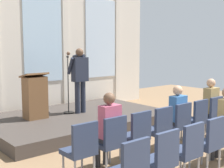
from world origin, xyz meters
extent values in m
cube|color=silver|center=(0.00, 6.59, 2.21)|extent=(8.23, 0.10, 4.43)
cube|color=silver|center=(0.00, 6.53, 2.32)|extent=(1.26, 0.04, 2.64)
cube|color=silver|center=(0.78, 6.54, 2.21)|extent=(0.20, 0.08, 4.43)
cube|color=silver|center=(2.19, 6.53, 2.32)|extent=(1.26, 0.04, 2.64)
cube|color=silver|center=(2.97, 6.54, 2.21)|extent=(0.20, 0.08, 4.43)
cube|color=#3F3833|center=(0.00, 4.80, 0.14)|extent=(4.63, 2.99, 0.28)
cylinder|color=#232838|center=(0.11, 4.88, 0.71)|extent=(0.14, 0.14, 0.86)
cylinder|color=#232838|center=(0.29, 4.88, 0.71)|extent=(0.14, 0.14, 0.86)
cube|color=#232838|center=(0.20, 4.88, 1.46)|extent=(0.42, 0.22, 0.64)
cube|color=#26663F|center=(0.20, 5.00, 1.54)|extent=(0.06, 0.01, 0.39)
sphere|color=brown|center=(0.20, 4.89, 1.92)|extent=(0.21, 0.21, 0.21)
cylinder|color=#232838|center=(-0.04, 4.96, 1.57)|extent=(0.09, 0.28, 0.45)
cylinder|color=#232838|center=(0.34, 5.02, 1.79)|extent=(0.15, 0.36, 0.15)
cylinder|color=#232838|center=(0.29, 5.15, 1.82)|extent=(0.11, 0.34, 0.15)
sphere|color=brown|center=(0.17, 5.41, 1.88)|extent=(0.10, 0.10, 0.10)
cylinder|color=black|center=(-0.07, 5.05, 0.30)|extent=(0.28, 0.28, 0.03)
cylinder|color=black|center=(-0.07, 5.05, 1.04)|extent=(0.02, 0.02, 1.45)
sphere|color=#262626|center=(-0.07, 5.05, 1.80)|extent=(0.07, 0.07, 0.07)
cube|color=brown|center=(-1.03, 5.08, 0.81)|extent=(0.52, 0.40, 1.05)
cube|color=brown|center=(-1.03, 5.10, 1.37)|extent=(0.60, 0.48, 0.14)
cylinder|color=#99999E|center=(-1.64, 2.15, 0.20)|extent=(0.04, 0.04, 0.40)
cylinder|color=#99999E|center=(-2.00, 2.15, 0.20)|extent=(0.04, 0.04, 0.40)
cylinder|color=#99999E|center=(-1.64, 1.81, 0.20)|extent=(0.04, 0.04, 0.40)
cube|color=#2D3851|center=(-1.82, 1.98, 0.44)|extent=(0.46, 0.44, 0.08)
cube|color=#2D3851|center=(-1.82, 1.79, 0.71)|extent=(0.46, 0.06, 0.46)
cylinder|color=#99999E|center=(-1.03, 2.15, 0.20)|extent=(0.04, 0.04, 0.40)
cylinder|color=#99999E|center=(-1.39, 2.15, 0.20)|extent=(0.04, 0.04, 0.40)
cylinder|color=#99999E|center=(-1.03, 1.81, 0.20)|extent=(0.04, 0.04, 0.40)
cylinder|color=#99999E|center=(-1.39, 1.81, 0.20)|extent=(0.04, 0.04, 0.40)
cube|color=#2D3851|center=(-1.21, 1.98, 0.44)|extent=(0.46, 0.44, 0.08)
cube|color=#2D3851|center=(-1.21, 1.79, 0.71)|extent=(0.46, 0.06, 0.46)
cylinder|color=#2D2D33|center=(-1.30, 2.16, 0.22)|extent=(0.10, 0.10, 0.44)
cylinder|color=#2D2D33|center=(-1.12, 2.16, 0.22)|extent=(0.10, 0.10, 0.44)
cube|color=#2D2D33|center=(-1.21, 2.04, 0.50)|extent=(0.34, 0.36, 0.12)
cube|color=#B24C66|center=(-1.21, 1.93, 0.84)|extent=(0.36, 0.20, 0.56)
sphere|color=brown|center=(-1.21, 1.95, 1.23)|extent=(0.20, 0.20, 0.20)
cylinder|color=#99999E|center=(-0.43, 2.15, 0.20)|extent=(0.04, 0.04, 0.40)
cylinder|color=#99999E|center=(-0.79, 2.15, 0.20)|extent=(0.04, 0.04, 0.40)
cylinder|color=#99999E|center=(-0.43, 1.81, 0.20)|extent=(0.04, 0.04, 0.40)
cylinder|color=#99999E|center=(-0.79, 1.81, 0.20)|extent=(0.04, 0.04, 0.40)
cube|color=#2D3851|center=(-0.61, 1.98, 0.44)|extent=(0.46, 0.44, 0.08)
cube|color=#2D3851|center=(-0.61, 1.79, 0.71)|extent=(0.46, 0.06, 0.46)
cylinder|color=#99999E|center=(0.18, 2.15, 0.20)|extent=(0.04, 0.04, 0.40)
cylinder|color=#99999E|center=(-0.18, 2.15, 0.20)|extent=(0.04, 0.04, 0.40)
cylinder|color=#99999E|center=(0.18, 1.81, 0.20)|extent=(0.04, 0.04, 0.40)
cylinder|color=#99999E|center=(-0.18, 1.81, 0.20)|extent=(0.04, 0.04, 0.40)
cube|color=#2D3851|center=(0.00, 1.98, 0.44)|extent=(0.46, 0.44, 0.08)
cube|color=#2D3851|center=(0.00, 1.79, 0.71)|extent=(0.46, 0.06, 0.46)
cylinder|color=#99999E|center=(0.79, 2.15, 0.20)|extent=(0.04, 0.04, 0.40)
cylinder|color=#99999E|center=(0.43, 2.15, 0.20)|extent=(0.04, 0.04, 0.40)
cylinder|color=#99999E|center=(0.79, 1.81, 0.20)|extent=(0.04, 0.04, 0.40)
cylinder|color=#99999E|center=(0.43, 1.81, 0.20)|extent=(0.04, 0.04, 0.40)
cube|color=#2D3851|center=(0.61, 1.98, 0.44)|extent=(0.46, 0.44, 0.08)
cube|color=#2D3851|center=(0.61, 1.79, 0.71)|extent=(0.46, 0.06, 0.46)
cylinder|color=#2D2D33|center=(0.52, 2.16, 0.22)|extent=(0.10, 0.10, 0.44)
cylinder|color=#2D2D33|center=(0.70, 2.16, 0.22)|extent=(0.10, 0.10, 0.44)
cube|color=#2D2D33|center=(0.61, 2.04, 0.50)|extent=(0.34, 0.36, 0.12)
cube|color=#3366A5|center=(0.61, 1.93, 0.82)|extent=(0.36, 0.20, 0.52)
sphere|color=tan|center=(0.61, 1.95, 1.19)|extent=(0.20, 0.20, 0.20)
cylinder|color=#99999E|center=(1.39, 2.15, 0.20)|extent=(0.04, 0.04, 0.40)
cylinder|color=#99999E|center=(1.03, 2.15, 0.20)|extent=(0.04, 0.04, 0.40)
cylinder|color=#99999E|center=(1.39, 1.81, 0.20)|extent=(0.04, 0.04, 0.40)
cylinder|color=#99999E|center=(1.03, 1.81, 0.20)|extent=(0.04, 0.04, 0.40)
cube|color=#2D3851|center=(1.21, 1.98, 0.44)|extent=(0.46, 0.44, 0.08)
cube|color=#2D3851|center=(1.21, 1.79, 0.71)|extent=(0.46, 0.06, 0.46)
cylinder|color=#99999E|center=(2.00, 2.15, 0.20)|extent=(0.04, 0.04, 0.40)
cylinder|color=#99999E|center=(1.64, 2.15, 0.20)|extent=(0.04, 0.04, 0.40)
cylinder|color=#99999E|center=(2.00, 1.81, 0.20)|extent=(0.04, 0.04, 0.40)
cylinder|color=#99999E|center=(1.64, 1.81, 0.20)|extent=(0.04, 0.04, 0.40)
cube|color=#2D3851|center=(1.82, 1.98, 0.44)|extent=(0.46, 0.44, 0.08)
cube|color=#2D3851|center=(1.82, 1.79, 0.71)|extent=(0.46, 0.06, 0.46)
cylinder|color=#2D2D33|center=(1.73, 2.16, 0.22)|extent=(0.10, 0.10, 0.44)
cylinder|color=#2D2D33|center=(1.91, 2.16, 0.22)|extent=(0.10, 0.10, 0.44)
cube|color=#2D2D33|center=(1.82, 2.04, 0.50)|extent=(0.34, 0.36, 0.12)
cube|color=#997F4C|center=(1.82, 1.93, 0.85)|extent=(0.36, 0.20, 0.58)
sphere|color=tan|center=(1.82, 1.95, 1.25)|extent=(0.20, 0.20, 0.20)
cube|color=#2D3851|center=(-1.82, 0.69, 0.71)|extent=(0.46, 0.06, 0.46)
cube|color=#2D3851|center=(-1.21, 0.88, 0.44)|extent=(0.46, 0.44, 0.08)
cube|color=#2D3851|center=(-1.21, 0.69, 0.71)|extent=(0.46, 0.06, 0.46)
cylinder|color=#99999E|center=(-0.43, 1.05, 0.20)|extent=(0.04, 0.04, 0.40)
cylinder|color=#99999E|center=(-0.79, 1.05, 0.20)|extent=(0.04, 0.04, 0.40)
cylinder|color=#99999E|center=(-0.43, 0.71, 0.20)|extent=(0.04, 0.04, 0.40)
cube|color=#2D3851|center=(-0.61, 0.88, 0.44)|extent=(0.46, 0.44, 0.08)
cube|color=#2D3851|center=(-0.61, 0.69, 0.71)|extent=(0.46, 0.06, 0.46)
cylinder|color=#99999E|center=(0.18, 1.05, 0.20)|extent=(0.04, 0.04, 0.40)
cylinder|color=#99999E|center=(-0.18, 1.05, 0.20)|extent=(0.04, 0.04, 0.40)
cylinder|color=#99999E|center=(0.18, 0.71, 0.20)|extent=(0.04, 0.04, 0.40)
cylinder|color=#99999E|center=(-0.18, 0.71, 0.20)|extent=(0.04, 0.04, 0.40)
cube|color=#2D3851|center=(0.00, 0.88, 0.44)|extent=(0.46, 0.44, 0.08)
cube|color=#2D3851|center=(0.00, 0.69, 0.71)|extent=(0.46, 0.06, 0.46)
cylinder|color=#99999E|center=(0.79, 1.05, 0.20)|extent=(0.04, 0.04, 0.40)
cylinder|color=#99999E|center=(0.43, 1.05, 0.20)|extent=(0.04, 0.04, 0.40)
cube|color=#2D3851|center=(0.61, 0.88, 0.44)|extent=(0.46, 0.44, 0.08)
cylinder|color=#2D2D33|center=(0.52, 1.06, 0.22)|extent=(0.10, 0.10, 0.44)
cylinder|color=#2D2D33|center=(0.70, 1.06, 0.22)|extent=(0.10, 0.10, 0.44)
cube|color=#2D2D33|center=(0.61, 0.94, 0.50)|extent=(0.34, 0.36, 0.12)
camera|label=1|loc=(-4.45, -1.97, 2.12)|focal=49.63mm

